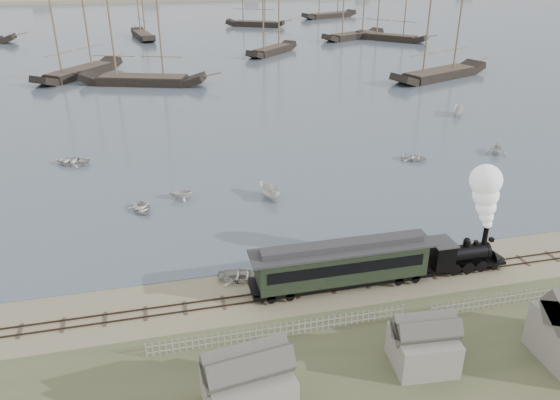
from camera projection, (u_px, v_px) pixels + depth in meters
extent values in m
plane|color=gray|center=(336.00, 273.00, 46.93)|extent=(600.00, 600.00, 0.00)
cube|color=#475665|center=(183.00, 21.00, 196.26)|extent=(600.00, 336.00, 0.06)
cube|color=#32241B|center=(345.00, 288.00, 44.69)|extent=(120.00, 0.08, 0.12)
cube|color=#32241B|center=(341.00, 282.00, 45.56)|extent=(120.00, 0.08, 0.12)
cube|color=#3C2D26|center=(343.00, 286.00, 45.16)|extent=(120.00, 1.80, 0.06)
cube|color=tan|center=(171.00, 0.00, 266.56)|extent=(500.00, 20.00, 1.80)
cube|color=black|center=(466.00, 262.00, 47.21)|extent=(6.65, 1.96, 0.24)
cylinder|color=black|center=(463.00, 253.00, 46.71)|extent=(4.11, 1.47, 1.47)
cube|color=black|center=(441.00, 254.00, 46.18)|extent=(1.76, 2.15, 2.25)
cube|color=#333335|center=(442.00, 242.00, 45.67)|extent=(1.96, 2.35, 0.12)
cylinder|color=black|center=(485.00, 237.00, 46.54)|extent=(0.43, 0.43, 1.57)
sphere|color=black|center=(467.00, 241.00, 46.26)|extent=(0.63, 0.63, 0.63)
cone|color=black|center=(497.00, 259.00, 47.92)|extent=(1.37, 1.96, 1.96)
cube|color=black|center=(491.00, 240.00, 46.83)|extent=(0.34, 0.34, 0.34)
cube|color=black|center=(341.00, 279.00, 44.79)|extent=(15.05, 2.47, 0.38)
cube|color=black|center=(342.00, 263.00, 44.15)|extent=(13.97, 2.69, 2.69)
cube|color=black|center=(348.00, 269.00, 42.83)|extent=(12.90, 0.06, 0.97)
cube|color=black|center=(336.00, 252.00, 45.23)|extent=(12.90, 0.06, 0.97)
cube|color=#333335|center=(343.00, 248.00, 43.55)|extent=(15.05, 2.90, 0.19)
cube|color=#333335|center=(343.00, 245.00, 43.41)|extent=(13.43, 1.29, 0.48)
imported|color=silver|center=(240.00, 276.00, 45.89)|extent=(3.47, 4.24, 0.77)
imported|color=silver|center=(142.00, 208.00, 57.46)|extent=(3.93, 3.34, 0.69)
imported|color=silver|center=(182.00, 192.00, 60.17)|extent=(2.50, 2.88, 1.48)
imported|color=silver|center=(269.00, 192.00, 60.29)|extent=(4.06, 2.26, 1.48)
imported|color=silver|center=(414.00, 158.00, 70.80)|extent=(3.92, 4.21, 0.71)
imported|color=silver|center=(497.00, 148.00, 72.81)|extent=(3.99, 3.83, 1.62)
imported|color=silver|center=(458.00, 111.00, 89.16)|extent=(4.05, 3.53, 1.52)
imported|color=silver|center=(72.00, 161.00, 69.57)|extent=(4.42, 5.15, 0.90)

